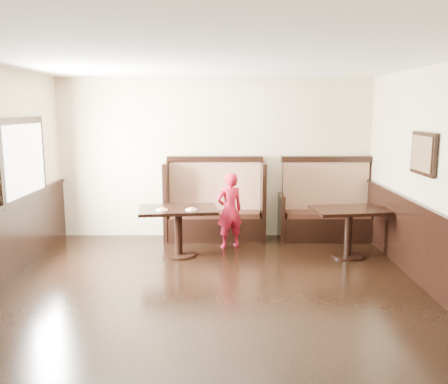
{
  "coord_description": "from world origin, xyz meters",
  "views": [
    {
      "loc": [
        0.16,
        -4.84,
        2.26
      ],
      "look_at": [
        0.16,
        2.35,
        1.0
      ],
      "focal_mm": 38.0,
      "sensor_mm": 36.0,
      "label": 1
    }
  ],
  "objects_px": {
    "child": "(230,210)",
    "booth_neighbor": "(326,212)",
    "table_main": "(178,219)",
    "table_neighbor": "(349,221)",
    "booth_main": "(215,209)"
  },
  "relations": [
    {
      "from": "booth_neighbor",
      "to": "child",
      "type": "relative_size",
      "value": 1.32
    },
    {
      "from": "booth_neighbor",
      "to": "table_neighbor",
      "type": "bearing_deg",
      "value": -82.73
    },
    {
      "from": "table_main",
      "to": "table_neighbor",
      "type": "height_order",
      "value": "table_main"
    },
    {
      "from": "table_main",
      "to": "table_neighbor",
      "type": "relative_size",
      "value": 1.09
    },
    {
      "from": "table_main",
      "to": "child",
      "type": "xyz_separation_m",
      "value": [
        0.8,
        0.48,
        0.04
      ]
    },
    {
      "from": "table_neighbor",
      "to": "child",
      "type": "bearing_deg",
      "value": 156.86
    },
    {
      "from": "booth_main",
      "to": "table_main",
      "type": "height_order",
      "value": "booth_main"
    },
    {
      "from": "table_neighbor",
      "to": "child",
      "type": "relative_size",
      "value": 0.94
    },
    {
      "from": "child",
      "to": "booth_neighbor",
      "type": "bearing_deg",
      "value": 173.89
    },
    {
      "from": "booth_neighbor",
      "to": "table_neighbor",
      "type": "relative_size",
      "value": 1.41
    },
    {
      "from": "booth_main",
      "to": "table_main",
      "type": "bearing_deg",
      "value": -118.27
    },
    {
      "from": "booth_main",
      "to": "child",
      "type": "bearing_deg",
      "value": -64.77
    },
    {
      "from": "booth_main",
      "to": "booth_neighbor",
      "type": "relative_size",
      "value": 1.06
    },
    {
      "from": "booth_neighbor",
      "to": "child",
      "type": "distance_m",
      "value": 1.79
    },
    {
      "from": "table_neighbor",
      "to": "booth_main",
      "type": "bearing_deg",
      "value": 145.75
    }
  ]
}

